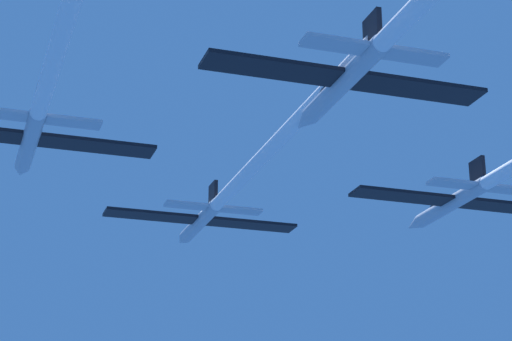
# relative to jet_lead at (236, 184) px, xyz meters

# --- Properties ---
(jet_lead) EXTENTS (18.89, 48.65, 3.13)m
(jet_lead) POSITION_rel_jet_lead_xyz_m (0.00, 0.00, 0.00)
(jet_lead) COLOR #B2BAC6
(jet_left_wing) EXTENTS (18.89, 48.81, 3.13)m
(jet_left_wing) POSITION_rel_jet_lead_xyz_m (-18.07, -17.76, -0.23)
(jet_left_wing) COLOR #B2BAC6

